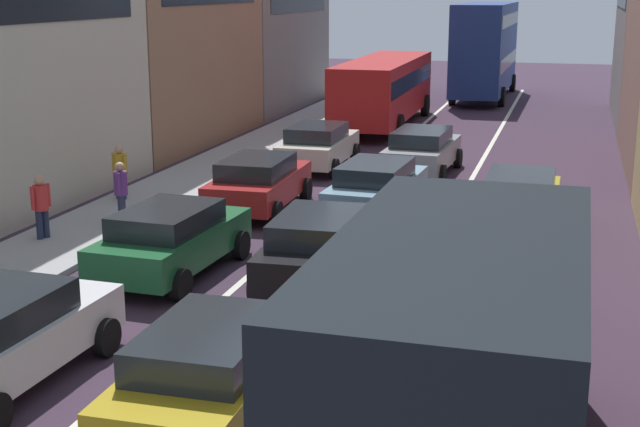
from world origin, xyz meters
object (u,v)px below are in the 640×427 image
Objects in this scene: sedan_left_lane_third at (171,238)px; sedan_centre_lane_fifth at (422,150)px; sedan_left_lane_fourth at (258,182)px; sedan_centre_lane_second at (215,370)px; coupe_centre_lane_fourth at (377,187)px; bus_mid_queue_primary at (384,86)px; sedan_left_lane_fifth at (318,145)px; bus_far_queue_secondary at (486,46)px; removalist_box_truck at (466,359)px; pedestrian_mid_sidewalk at (121,190)px; pedestrian_far_sidewalk at (120,171)px; hatchback_centre_lane_third at (320,246)px; pedestrian_near_kerb at (41,205)px; sedan_right_lane_behind_truck at (484,273)px; wagon_right_lane_far at (520,200)px.

sedan_centre_lane_fifth is (3.33, 11.82, 0.00)m from sedan_left_lane_third.
sedan_centre_lane_second is at bearing -164.82° from sedan_left_lane_fourth.
coupe_centre_lane_fourth is 15.96m from bus_mid_queue_primary.
sedan_left_lane_fifth is 21.51m from bus_far_queue_secondary.
bus_mid_queue_primary is (-3.41, 27.60, 0.96)m from sedan_centre_lane_second.
removalist_box_truck is 4.02m from sedan_centre_lane_second.
pedestrian_mid_sidewalk is 2.51m from pedestrian_far_sidewalk.
pedestrian_near_kerb reaches higher than hatchback_centre_lane_third.
coupe_centre_lane_fourth is 2.64× the size of pedestrian_mid_sidewalk.
sedan_left_lane_third is 12.28m from sedan_centre_lane_fifth.
pedestrian_far_sidewalk reaches higher than sedan_centre_lane_fifth.
pedestrian_near_kerb is (-3.78, -10.50, 0.15)m from sedan_left_lane_fifth.
pedestrian_far_sidewalk is (-7.43, -6.31, 0.15)m from sedan_centre_lane_fifth.
sedan_left_lane_fifth is 9.85m from bus_mid_queue_primary.
pedestrian_mid_sidewalk is (1.03, 1.97, 0.00)m from pedestrian_near_kerb.
bus_mid_queue_primary reaches higher than sedan_centre_lane_second.
sedan_left_lane_fifth is at bearing -1.15° from sedan_left_lane_fourth.
sedan_left_lane_fourth is 5.87m from pedestrian_near_kerb.
bus_far_queue_secondary reaches higher than pedestrian_near_kerb.
bus_far_queue_secondary is (0.08, 26.99, 2.03)m from coupe_centre_lane_fourth.
pedestrian_near_kerb is at bearing 78.85° from hatchback_centre_lane_third.
sedan_right_lane_behind_truck is 10.23m from pedestrian_mid_sidewalk.
bus_far_queue_secondary is at bearing -9.43° from sedan_left_lane_fifth.
removalist_box_truck is 1.76× the size of sedan_right_lane_behind_truck.
sedan_centre_lane_second is at bearing 147.08° from sedan_right_lane_behind_truck.
bus_mid_queue_primary is at bearing -115.67° from pedestrian_mid_sidewalk.
bus_mid_queue_primary is 16.66m from pedestrian_far_sidewalk.
hatchback_centre_lane_third is at bearing 137.03° from pedestrian_mid_sidewalk.
pedestrian_mid_sidewalk reaches higher than sedan_left_lane_third.
sedan_centre_lane_fifth is at bearing -0.36° from sedan_centre_lane_second.
sedan_centre_lane_fifth is at bearing -179.16° from bus_far_queue_secondary.
pedestrian_near_kerb is at bearing 76.89° from sedan_right_lane_behind_truck.
sedan_centre_lane_fifth is 0.42× the size of bus_mid_queue_primary.
removalist_box_truck is at bearing -167.07° from bus_mid_queue_primary.
sedan_left_lane_fourth is (-3.27, 5.48, 0.00)m from hatchback_centre_lane_third.
coupe_centre_lane_fourth is 1.01× the size of sedan_left_lane_fourth.
sedan_centre_lane_fifth is 1.01× the size of sedan_left_lane_fifth.
sedan_left_lane_third is at bearing 155.66° from coupe_centre_lane_fourth.
coupe_centre_lane_fourth is at bearing -24.62° from sedan_left_lane_third.
sedan_right_lane_behind_truck is (3.13, 5.37, 0.00)m from sedan_centre_lane_second.
sedan_right_lane_behind_truck is at bearing 177.69° from wagon_right_lane_far.
bus_mid_queue_primary is 1.00× the size of bus_far_queue_secondary.
sedan_right_lane_behind_truck is 0.42× the size of bus_far_queue_secondary.
bus_far_queue_secondary is (3.34, 21.15, 2.03)m from sedan_left_lane_fifth.
sedan_left_lane_fourth and wagon_right_lane_far have the same top height.
sedan_centre_lane_second is at bearing 163.72° from wagon_right_lane_far.
hatchback_centre_lane_third is 6.76m from pedestrian_mid_sidewalk.
wagon_right_lane_far is 0.41× the size of bus_far_queue_secondary.
wagon_right_lane_far is at bearing 107.07° from pedestrian_far_sidewalk.
pedestrian_mid_sidewalk reaches higher than sedan_left_lane_fifth.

